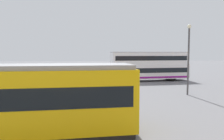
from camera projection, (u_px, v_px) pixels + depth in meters
The scene contains 6 objects.
ground_plane at pixel (121, 84), 25.80m from camera, with size 160.00×160.00×0.00m, color slate.
double_decker_bus at pixel (149, 66), 28.87m from camera, with size 10.95×3.41×3.96m.
pedestrian_near_railing at pixel (100, 84), 19.05m from camera, with size 0.41×0.41×1.69m.
pedestrian_railing at pixel (75, 86), 19.81m from camera, with size 7.67×0.22×1.08m.
info_sign at pixel (35, 77), 19.30m from camera, with size 1.13×0.23×2.26m.
street_lamp at pixel (189, 54), 18.93m from camera, with size 0.36×0.36×6.33m.
Camera 1 is at (3.51, 25.36, 3.76)m, focal length 33.90 mm.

